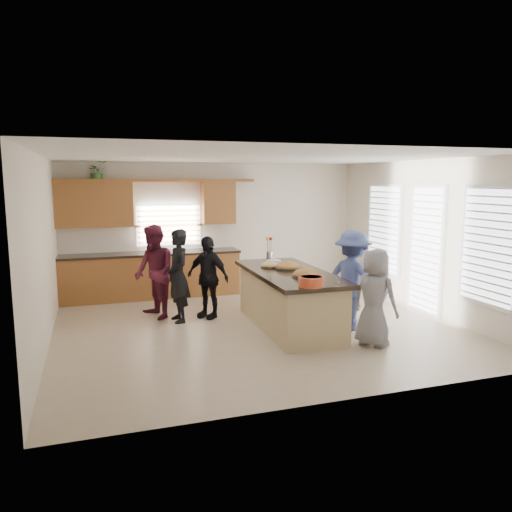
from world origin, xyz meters
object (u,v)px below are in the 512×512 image
object	(u,v)px
woman_left_front	(208,277)
island	(289,300)
woman_left_mid	(155,272)
woman_right_back	(353,280)
woman_right_front	(375,297)
woman_left_back	(178,276)
salad_bowl	(311,281)

from	to	relation	value
woman_left_front	island	bearing A→B (deg)	7.48
woman_left_mid	island	bearing A→B (deg)	41.00
woman_left_mid	woman_right_back	distance (m)	3.43
woman_left_front	woman_right_front	distance (m)	3.02
woman_left_front	woman_right_front	world-z (taller)	woman_left_front
woman_right_back	woman_right_front	world-z (taller)	woman_right_back
woman_left_back	woman_right_front	size ratio (longest dim) A/B	1.11
woman_left_front	woman_right_back	world-z (taller)	woman_right_back
woman_left_back	woman_right_back	distance (m)	2.95
woman_right_back	woman_right_front	distance (m)	0.87
woman_right_back	woman_right_front	bearing A→B (deg)	146.87
salad_bowl	woman_left_mid	world-z (taller)	woman_left_mid
woman_right_front	island	bearing A→B (deg)	5.68
salad_bowl	woman_right_front	world-z (taller)	woman_right_front
woman_left_back	woman_left_front	size ratio (longest dim) A/B	1.10
woman_left_back	woman_left_mid	world-z (taller)	woman_left_mid
salad_bowl	woman_left_mid	distance (m)	3.11
woman_left_mid	woman_right_back	xyz separation A→B (m)	(3.01, -1.65, -0.02)
woman_left_front	woman_right_back	size ratio (longest dim) A/B	0.90
island	woman_left_mid	world-z (taller)	woman_left_mid
island	woman_left_back	size ratio (longest dim) A/B	1.69
salad_bowl	woman_left_mid	xyz separation A→B (m)	(-1.89, 2.46, -0.20)
island	woman_right_front	bearing A→B (deg)	-54.81
salad_bowl	island	bearing A→B (deg)	82.33
woman_right_back	salad_bowl	bearing A→B (deg)	100.10
salad_bowl	woman_left_front	bearing A→B (deg)	113.99
woman_left_mid	woman_left_front	size ratio (longest dim) A/B	1.14
island	woman_left_mid	xyz separation A→B (m)	(-2.05, 1.25, 0.38)
salad_bowl	woman_left_front	size ratio (longest dim) A/B	0.24
island	woman_left_back	distance (m)	1.95
salad_bowl	woman_left_back	size ratio (longest dim) A/B	0.22
island	woman_right_back	size ratio (longest dim) A/B	1.67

